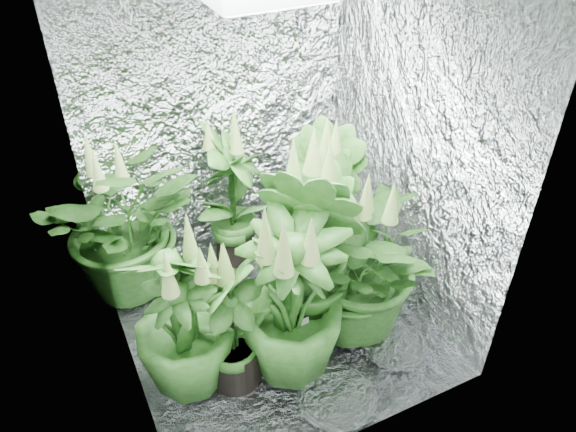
% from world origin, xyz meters
% --- Properties ---
extents(ground, '(1.60, 1.60, 0.00)m').
position_xyz_m(ground, '(0.00, 0.00, 0.00)').
color(ground, silver).
rests_on(ground, ground).
extents(walls, '(1.62, 1.62, 2.00)m').
position_xyz_m(walls, '(0.00, 0.00, 1.00)').
color(walls, silver).
rests_on(walls, ground).
extents(plant_a, '(0.96, 0.96, 1.04)m').
position_xyz_m(plant_a, '(-0.64, 0.64, 0.49)').
color(plant_a, black).
rests_on(plant_a, ground).
extents(plant_b, '(0.68, 0.68, 1.02)m').
position_xyz_m(plant_b, '(0.01, 0.64, 0.47)').
color(plant_b, black).
rests_on(plant_b, ground).
extents(plant_c, '(0.59, 0.59, 1.13)m').
position_xyz_m(plant_c, '(0.33, 0.11, 0.52)').
color(plant_c, black).
rests_on(plant_c, ground).
extents(plant_d, '(0.65, 0.65, 0.95)m').
position_xyz_m(plant_d, '(-0.56, -0.17, 0.44)').
color(plant_d, black).
rests_on(plant_d, ground).
extents(plant_e, '(0.85, 0.85, 1.00)m').
position_xyz_m(plant_e, '(0.36, -0.24, 0.48)').
color(plant_e, black).
rests_on(plant_e, ground).
extents(plant_f, '(0.58, 0.58, 0.87)m').
position_xyz_m(plant_f, '(-0.34, -0.25, 0.39)').
color(plant_f, black).
rests_on(plant_f, ground).
extents(plant_g, '(0.73, 0.73, 1.24)m').
position_xyz_m(plant_g, '(0.14, -0.13, 0.57)').
color(plant_g, black).
rests_on(plant_g, ground).
extents(plant_h, '(0.75, 0.75, 1.04)m').
position_xyz_m(plant_h, '(-0.06, -0.31, 0.48)').
color(plant_h, black).
rests_on(plant_h, ground).
extents(circulation_fan, '(0.16, 0.36, 0.41)m').
position_xyz_m(circulation_fan, '(0.57, 0.62, 0.17)').
color(circulation_fan, black).
rests_on(circulation_fan, ground).
extents(plant_label, '(0.05, 0.03, 0.08)m').
position_xyz_m(plant_label, '(0.00, -0.34, 0.30)').
color(plant_label, white).
rests_on(plant_label, plant_h).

